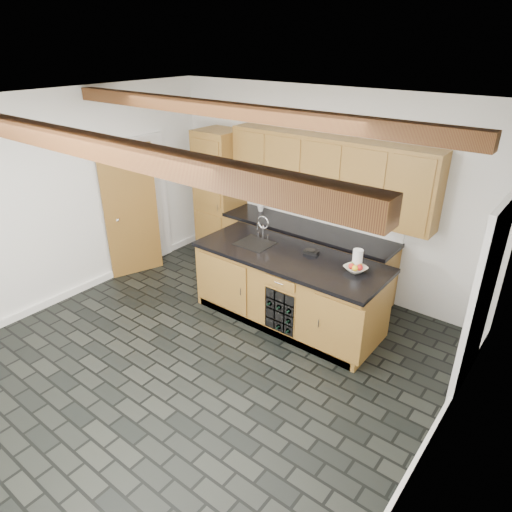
{
  "coord_description": "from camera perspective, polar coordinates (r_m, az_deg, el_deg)",
  "views": [
    {
      "loc": [
        3.09,
        -2.96,
        3.37
      ],
      "look_at": [
        0.16,
        0.8,
        1.06
      ],
      "focal_mm": 32.0,
      "sensor_mm": 36.0,
      "label": 1
    }
  ],
  "objects": [
    {
      "name": "ground",
      "position": [
        5.44,
        -6.69,
        -12.62
      ],
      "size": [
        5.0,
        5.0,
        0.0
      ],
      "primitive_type": "plane",
      "color": "black",
      "rests_on": "ground"
    },
    {
      "name": "room_shell",
      "position": [
        5.06,
        -4.1,
        4.41
      ],
      "size": [
        5.01,
        5.0,
        5.0
      ],
      "color": "white",
      "rests_on": "ground"
    },
    {
      "name": "back_cabinetry",
      "position": [
        6.68,
        3.96,
        4.81
      ],
      "size": [
        3.65,
        0.62,
        2.2
      ],
      "color": "olive",
      "rests_on": "ground"
    },
    {
      "name": "island",
      "position": [
        5.85,
        4.05,
        -4.04
      ],
      "size": [
        2.48,
        0.96,
        0.93
      ],
      "color": "olive",
      "rests_on": "ground"
    },
    {
      "name": "faucet",
      "position": [
        5.95,
        0.04,
        1.96
      ],
      "size": [
        0.45,
        0.4,
        0.34
      ],
      "color": "black",
      "rests_on": "island"
    },
    {
      "name": "kitchen_scale",
      "position": [
        5.69,
        6.9,
        0.52
      ],
      "size": [
        0.19,
        0.13,
        0.05
      ],
      "rotation": [
        0.0,
        0.0,
        0.19
      ],
      "color": "black",
      "rests_on": "island"
    },
    {
      "name": "fruit_bowl",
      "position": [
        5.35,
        12.33,
        -1.58
      ],
      "size": [
        0.31,
        0.31,
        0.06
      ],
      "primitive_type": "imported",
      "rotation": [
        0.0,
        0.0,
        -0.32
      ],
      "color": "beige",
      "rests_on": "island"
    },
    {
      "name": "fruit_cluster",
      "position": [
        5.34,
        12.36,
        -1.27
      ],
      "size": [
        0.16,
        0.17,
        0.07
      ],
      "color": "red",
      "rests_on": "fruit_bowl"
    },
    {
      "name": "paper_towel",
      "position": [
        5.37,
        12.56,
        -0.41
      ],
      "size": [
        0.12,
        0.12,
        0.24
      ],
      "primitive_type": "cylinder",
      "color": "white",
      "rests_on": "island"
    },
    {
      "name": "mug",
      "position": [
        7.05,
        0.58,
        6.02
      ],
      "size": [
        0.14,
        0.14,
        0.1
      ],
      "primitive_type": "imported",
      "rotation": [
        0.0,
        0.0,
        0.27
      ],
      "color": "white",
      "rests_on": "back_cabinetry"
    }
  ]
}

